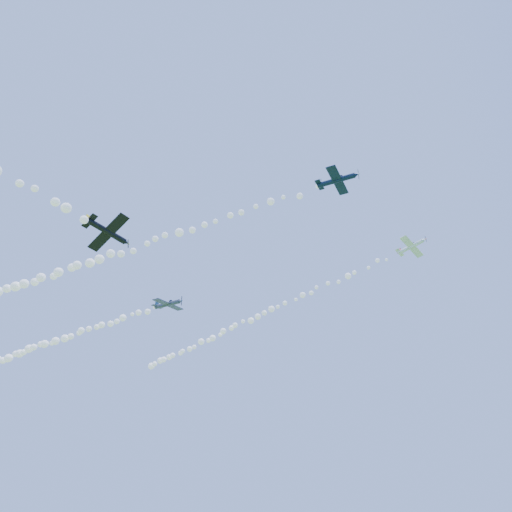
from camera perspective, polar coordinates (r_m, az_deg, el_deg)
The scene contains 7 objects.
plane_white at distance 88.32m, azimuth 20.03°, elevation 1.21°, with size 6.29×6.54×1.98m.
smoke_trail_white at distance 110.07m, azimuth -1.25°, elevation -8.73°, with size 84.21×25.20×2.73m, color white, non-canonical shape.
plane_navy at distance 66.55m, azimuth 10.79°, elevation 9.91°, with size 6.80×7.14×2.47m.
smoke_trail_navy at distance 83.81m, azimuth -18.11°, elevation 0.33°, with size 81.23×5.98×2.70m, color white, non-canonical shape.
plane_grey at distance 91.96m, azimuth -11.62°, elevation -6.29°, with size 7.65×7.94×2.80m.
smoke_trail_grey at distance 120.45m, azimuth -26.44°, elevation -10.60°, with size 75.23×5.46×3.38m, color white, non-canonical shape.
plane_black at distance 59.88m, azimuth -19.11°, elevation 3.04°, with size 6.86×6.75×2.55m.
Camera 1 is at (32.33, -61.43, 2.00)m, focal length 30.00 mm.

